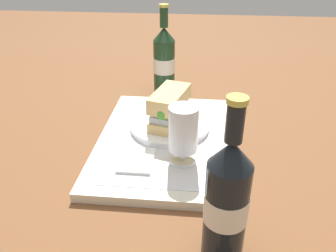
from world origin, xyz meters
TOP-DOWN VIEW (x-y plane):
  - ground_plane at (0.00, 0.00)m, footprint 3.00×3.00m
  - tray at (0.00, 0.00)m, footprint 0.44×0.32m
  - placemat at (0.00, 0.00)m, footprint 0.38×0.27m
  - plate at (-0.04, 0.00)m, footprint 0.19×0.19m
  - sandwich at (-0.04, 0.00)m, footprint 0.14×0.10m
  - beer_glass at (0.09, 0.04)m, footprint 0.06×0.06m
  - napkin_folded at (0.11, -0.06)m, footprint 0.09×0.07m
  - beer_bottle at (0.30, 0.12)m, footprint 0.07×0.07m
  - second_bottle at (-0.30, -0.04)m, footprint 0.07×0.07m

SIDE VIEW (x-z plane):
  - ground_plane at x=0.00m, z-range 0.00..0.00m
  - tray at x=0.00m, z-range 0.00..0.02m
  - placemat at x=0.00m, z-range 0.02..0.02m
  - napkin_folded at x=0.11m, z-range 0.02..0.03m
  - plate at x=-0.04m, z-range 0.02..0.04m
  - sandwich at x=-0.04m, z-range 0.04..0.12m
  - beer_glass at x=0.09m, z-range 0.03..0.15m
  - beer_bottle at x=0.30m, z-range -0.03..0.24m
  - second_bottle at x=-0.30m, z-range -0.03..0.24m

